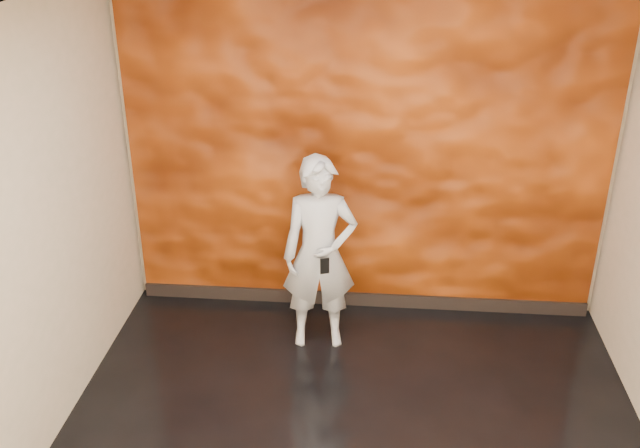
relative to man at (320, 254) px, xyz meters
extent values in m
cube|color=#C0B496|center=(0.32, 0.64, 0.61)|extent=(4.00, 0.02, 2.80)
cube|color=#C0B496|center=(-1.68, -1.36, 0.61)|extent=(0.02, 4.00, 2.80)
cube|color=white|center=(0.32, -1.36, 2.01)|extent=(4.00, 4.00, 0.01)
cube|color=#C04D10|center=(0.32, 0.60, 0.59)|extent=(3.90, 0.06, 2.75)
cube|color=black|center=(0.32, 0.56, -0.73)|extent=(3.90, 0.04, 0.12)
imported|color=#9A9FA9|center=(0.00, 0.00, 0.00)|extent=(0.62, 0.45, 1.59)
cube|color=black|center=(0.06, -0.23, 0.03)|extent=(0.07, 0.04, 0.13)
camera|label=1|loc=(0.43, -4.85, 2.60)|focal=40.00mm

